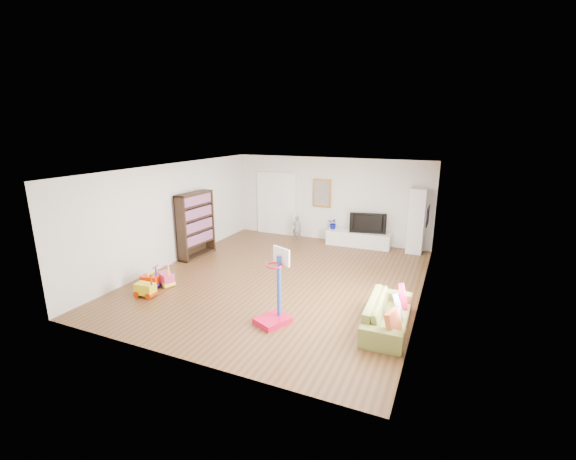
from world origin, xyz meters
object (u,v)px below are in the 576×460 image
at_px(media_console, 358,239).
at_px(basketball_hoop, 272,287).
at_px(bookshelf, 196,225).
at_px(sofa, 388,314).

relative_size(media_console, basketball_hoop, 1.34).
height_order(bookshelf, basketball_hoop, bookshelf).
bearing_deg(bookshelf, basketball_hoop, -32.65).
xyz_separation_m(media_console, bookshelf, (-4.04, -2.83, 0.70)).
bearing_deg(media_console, basketball_hoop, -94.62).
bearing_deg(bookshelf, sofa, -15.77).
relative_size(media_console, sofa, 1.06).
distance_m(sofa, basketball_hoop, 2.21).
height_order(bookshelf, sofa, bookshelf).
bearing_deg(basketball_hoop, bookshelf, 168.55).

